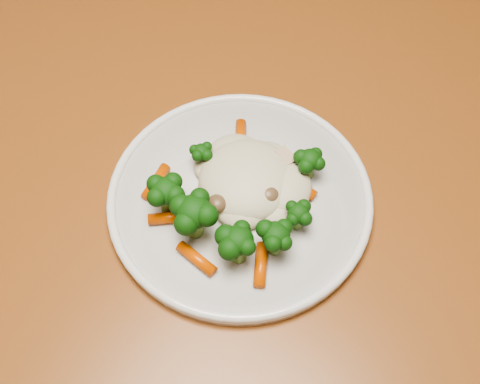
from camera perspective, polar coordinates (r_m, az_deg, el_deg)
The scene contains 3 objects.
dining_table at distance 0.73m, azimuth -3.66°, elevation -6.42°, with size 1.38×1.18×0.75m.
plate at distance 0.64m, azimuth -0.00°, elevation -0.65°, with size 0.28×0.28×0.01m, color silver.
meal at distance 0.62m, azimuth -0.19°, elevation -0.06°, with size 0.18×0.18×0.05m.
Camera 1 is at (-0.04, -0.59, 1.30)m, focal length 45.00 mm.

